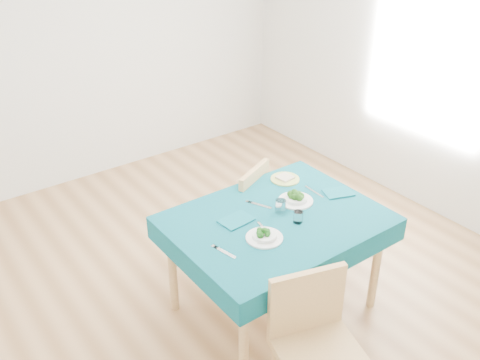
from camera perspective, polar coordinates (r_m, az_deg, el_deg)
room_shell at (r=3.52m, az=-0.00°, el=7.09°), size 4.02×4.52×2.73m
table at (r=3.72m, az=3.71°, el=-8.94°), size 1.36×1.03×0.76m
chair_near at (r=2.98m, az=8.83°, el=-16.28°), size 0.58×0.61×1.13m
chair_far at (r=4.14m, az=-0.70°, el=-2.53°), size 0.54×0.56×1.00m
bowl_near at (r=3.28m, az=2.62°, el=-5.77°), size 0.23×0.23×0.07m
bowl_far at (r=3.67m, az=5.98°, el=-1.80°), size 0.24×0.24×0.07m
fork_near at (r=3.19m, az=-1.64°, el=-7.70°), size 0.06×0.17×0.00m
knife_near at (r=3.37m, az=2.80°, el=-5.43°), size 0.06×0.22×0.00m
fork_far at (r=3.63m, az=2.10°, el=-2.67°), size 0.09×0.17×0.00m
knife_far at (r=3.81m, az=7.92°, el=-1.24°), size 0.02×0.19×0.00m
napkin_near at (r=3.46m, az=-0.39°, el=-4.33°), size 0.22×0.16×0.01m
napkin_far at (r=3.82m, az=10.44°, el=-1.33°), size 0.23×0.20×0.01m
tumbler_center at (r=3.54m, az=4.35°, el=-2.80°), size 0.07×0.07×0.09m
tumbler_side at (r=3.45m, az=6.22°, el=-3.95°), size 0.06×0.06×0.08m
side_plate at (r=3.94m, az=4.83°, el=0.10°), size 0.21×0.21×0.01m
bread_slice at (r=3.94m, az=4.84°, el=0.27°), size 0.12×0.12×0.02m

